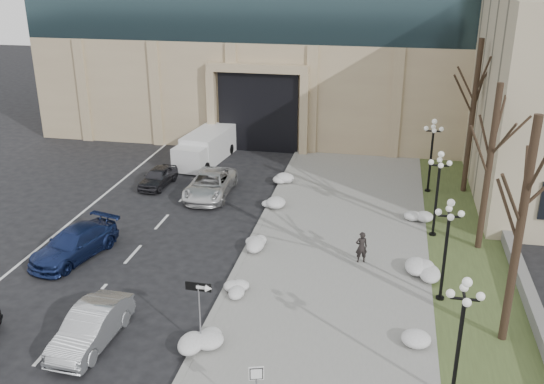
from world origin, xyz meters
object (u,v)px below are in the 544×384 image
(one_way_sign, at_px, (203,295))
(keep_sign, at_px, (256,383))
(pedestrian, at_px, (361,247))
(lamppost_c, at_px, (438,183))
(car_b, at_px, (91,327))
(lamppost_b, at_px, (447,237))
(lamppost_a, at_px, (462,324))
(car_c, at_px, (74,244))
(car_e, at_px, (158,177))
(car_d, at_px, (210,184))
(box_truck, at_px, (206,148))
(lamppost_d, at_px, (432,146))

(one_way_sign, xyz_separation_m, keep_sign, (2.80, -3.58, -0.67))
(pedestrian, bearing_deg, lamppost_c, -149.12)
(car_b, xyz_separation_m, one_way_sign, (4.35, 0.56, 1.57))
(keep_sign, relative_size, lamppost_b, 0.47)
(car_b, relative_size, keep_sign, 2.00)
(keep_sign, bearing_deg, lamppost_a, 3.26)
(car_c, bearing_deg, car_e, 102.35)
(car_c, distance_m, car_d, 10.09)
(car_b, xyz_separation_m, car_d, (0.07, 15.59, 0.01))
(car_c, bearing_deg, car_d, 80.21)
(lamppost_c, bearing_deg, box_truck, 147.71)
(lamppost_b, relative_size, lamppost_d, 1.00)
(one_way_sign, xyz_separation_m, lamppost_d, (8.98, 18.18, 0.77))
(pedestrian, xyz_separation_m, lamppost_c, (3.57, 3.82, 2.16))
(pedestrian, relative_size, lamppost_c, 0.33)
(keep_sign, bearing_deg, lamppost_d, 57.32)
(car_b, relative_size, car_c, 0.88)
(car_b, xyz_separation_m, keep_sign, (7.15, -3.01, 0.90))
(car_e, height_order, keep_sign, keep_sign)
(lamppost_b, distance_m, lamppost_d, 13.00)
(car_b, relative_size, one_way_sign, 1.59)
(car_b, height_order, lamppost_c, lamppost_c)
(car_c, distance_m, lamppost_b, 17.61)
(car_d, height_order, lamppost_d, lamppost_d)
(lamppost_b, bearing_deg, car_b, -156.68)
(lamppost_b, xyz_separation_m, lamppost_c, (0.00, 6.50, 0.00))
(keep_sign, xyz_separation_m, lamppost_c, (6.17, 15.26, 1.44))
(car_b, relative_size, pedestrian, 2.79)
(pedestrian, distance_m, box_truck, 18.11)
(box_truck, xyz_separation_m, one_way_sign, (6.53, -21.48, 1.30))
(lamppost_a, distance_m, lamppost_b, 6.50)
(car_b, height_order, car_e, car_b)
(box_truck, bearing_deg, lamppost_c, -25.13)
(car_e, height_order, lamppost_a, lamppost_a)
(pedestrian, height_order, lamppost_c, lamppost_c)
(car_e, bearing_deg, pedestrian, -26.48)
(keep_sign, bearing_deg, car_d, 94.01)
(lamppost_a, bearing_deg, pedestrian, 111.24)
(car_e, bearing_deg, lamppost_b, -27.76)
(box_truck, xyz_separation_m, lamppost_d, (15.51, -3.30, 2.07))
(car_d, bearing_deg, lamppost_b, -38.28)
(car_d, bearing_deg, lamppost_a, -52.64)
(car_b, height_order, lamppost_b, lamppost_b)
(lamppost_d, bearing_deg, one_way_sign, -116.28)
(lamppost_b, bearing_deg, one_way_sign, -150.00)
(keep_sign, distance_m, lamppost_a, 6.73)
(car_c, distance_m, car_e, 10.16)
(car_d, distance_m, lamppost_c, 13.87)
(lamppost_a, relative_size, lamppost_b, 1.00)
(car_b, bearing_deg, lamppost_a, -0.64)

